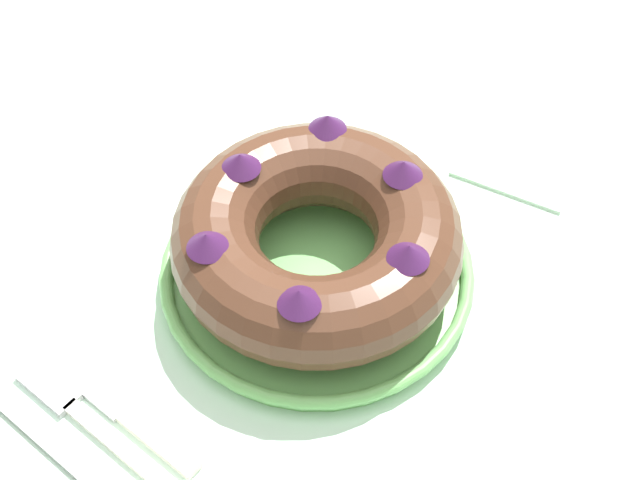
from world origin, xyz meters
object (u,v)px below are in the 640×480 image
cake_knife (126,415)px  bundt_cake (320,239)px  fork (96,427)px  serving_dish (320,274)px  napkin (531,141)px  serving_knife (96,478)px

cake_knife → bundt_cake: bearing=-9.3°
bundt_cake → fork: bearing=168.6°
serving_dish → napkin: (0.28, -0.06, -0.01)m
fork → serving_dish: bearing=-6.7°
serving_dish → serving_knife: size_ratio=1.21×
cake_knife → serving_knife: bearing=-157.0°
fork → cake_knife: size_ratio=1.15×
serving_dish → bundt_cake: (-0.00, 0.00, 0.05)m
bundt_cake → fork: size_ratio=1.21×
fork → napkin: fork is taller
serving_dish → fork: serving_dish is taller
cake_knife → napkin: cake_knife is taller
cake_knife → fork: bearing=155.3°
serving_knife → napkin: bearing=-5.6°
fork → napkin: 0.51m
cake_knife → serving_dish: bearing=-9.3°
bundt_cake → fork: bundt_cake is taller
serving_dish → napkin: bearing=-11.4°
fork → serving_knife: 0.04m
napkin → cake_knife: bearing=169.3°
serving_dish → cake_knife: size_ratio=1.56×
napkin → serving_dish: bearing=168.6°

